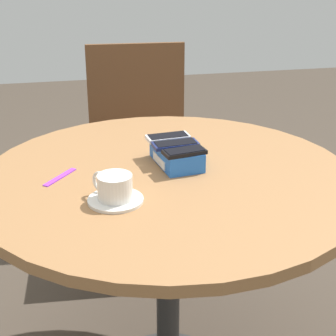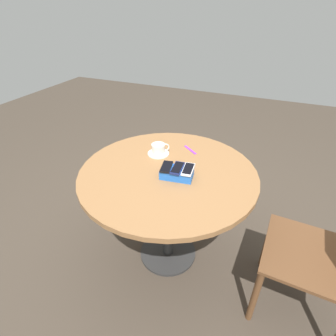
{
  "view_description": "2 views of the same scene",
  "coord_description": "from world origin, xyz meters",
  "px_view_note": "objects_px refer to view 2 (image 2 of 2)",
  "views": [
    {
      "loc": [
        1.38,
        -0.28,
        1.35
      ],
      "look_at": [
        0.0,
        0.0,
        0.74
      ],
      "focal_mm": 60.0,
      "sensor_mm": 36.0,
      "label": 1
    },
    {
      "loc": [
        -0.49,
        1.18,
        1.57
      ],
      "look_at": [
        0.0,
        0.0,
        0.74
      ],
      "focal_mm": 28.0,
      "sensor_mm": 36.0,
      "label": 2
    }
  ],
  "objects_px": {
    "phone_navy": "(177,168)",
    "chair_near_window": "(328,257)",
    "lanyard_strap": "(190,150)",
    "saucer": "(158,153)",
    "coffee_cup": "(159,148)",
    "round_table": "(168,185)",
    "phone_white": "(188,169)",
    "phone_black": "(166,167)",
    "phone_box": "(177,173)"
  },
  "relations": [
    {
      "from": "coffee_cup",
      "to": "phone_white",
      "type": "bearing_deg",
      "value": 144.47
    },
    {
      "from": "lanyard_strap",
      "to": "chair_near_window",
      "type": "height_order",
      "value": "chair_near_window"
    },
    {
      "from": "phone_navy",
      "to": "saucer",
      "type": "distance_m",
      "value": 0.29
    },
    {
      "from": "coffee_cup",
      "to": "round_table",
      "type": "bearing_deg",
      "value": 129.33
    },
    {
      "from": "lanyard_strap",
      "to": "chair_near_window",
      "type": "relative_size",
      "value": 0.15
    },
    {
      "from": "phone_box",
      "to": "coffee_cup",
      "type": "distance_m",
      "value": 0.29
    },
    {
      "from": "coffee_cup",
      "to": "chair_near_window",
      "type": "xyz_separation_m",
      "value": [
        -1.05,
        0.22,
        -0.3
      ]
    },
    {
      "from": "round_table",
      "to": "phone_white",
      "type": "height_order",
      "value": "phone_white"
    },
    {
      "from": "round_table",
      "to": "coffee_cup",
      "type": "distance_m",
      "value": 0.25
    },
    {
      "from": "phone_white",
      "to": "phone_black",
      "type": "relative_size",
      "value": 1.05
    },
    {
      "from": "phone_black",
      "to": "coffee_cup",
      "type": "distance_m",
      "value": 0.26
    },
    {
      "from": "phone_box",
      "to": "phone_navy",
      "type": "distance_m",
      "value": 0.03
    },
    {
      "from": "phone_black",
      "to": "coffee_cup",
      "type": "relative_size",
      "value": 1.2
    },
    {
      "from": "phone_white",
      "to": "round_table",
      "type": "bearing_deg",
      "value": -11.55
    },
    {
      "from": "coffee_cup",
      "to": "phone_black",
      "type": "bearing_deg",
      "value": 124.34
    },
    {
      "from": "coffee_cup",
      "to": "lanyard_strap",
      "type": "distance_m",
      "value": 0.22
    },
    {
      "from": "round_table",
      "to": "lanyard_strap",
      "type": "height_order",
      "value": "lanyard_strap"
    },
    {
      "from": "phone_white",
      "to": "phone_navy",
      "type": "relative_size",
      "value": 0.98
    },
    {
      "from": "phone_white",
      "to": "coffee_cup",
      "type": "distance_m",
      "value": 0.33
    },
    {
      "from": "phone_navy",
      "to": "phone_box",
      "type": "bearing_deg",
      "value": 54.08
    },
    {
      "from": "round_table",
      "to": "coffee_cup",
      "type": "xyz_separation_m",
      "value": [
        0.13,
        -0.16,
        0.14
      ]
    },
    {
      "from": "phone_box",
      "to": "phone_navy",
      "type": "relative_size",
      "value": 1.44
    },
    {
      "from": "saucer",
      "to": "chair_near_window",
      "type": "xyz_separation_m",
      "value": [
        -1.05,
        0.22,
        -0.26
      ]
    },
    {
      "from": "phone_white",
      "to": "coffee_cup",
      "type": "xyz_separation_m",
      "value": [
        0.26,
        -0.19,
        -0.02
      ]
    },
    {
      "from": "round_table",
      "to": "lanyard_strap",
      "type": "relative_size",
      "value": 8.09
    },
    {
      "from": "saucer",
      "to": "lanyard_strap",
      "type": "xyz_separation_m",
      "value": [
        -0.17,
        -0.13,
        -0.0
      ]
    },
    {
      "from": "phone_box",
      "to": "phone_navy",
      "type": "height_order",
      "value": "phone_navy"
    },
    {
      "from": "phone_navy",
      "to": "lanyard_strap",
      "type": "relative_size",
      "value": 1.03
    },
    {
      "from": "coffee_cup",
      "to": "chair_near_window",
      "type": "height_order",
      "value": "chair_near_window"
    },
    {
      "from": "round_table",
      "to": "chair_near_window",
      "type": "height_order",
      "value": "chair_near_window"
    },
    {
      "from": "phone_white",
      "to": "saucer",
      "type": "xyz_separation_m",
      "value": [
        0.27,
        -0.19,
        -0.06
      ]
    },
    {
      "from": "coffee_cup",
      "to": "lanyard_strap",
      "type": "relative_size",
      "value": 0.8
    },
    {
      "from": "saucer",
      "to": "chair_near_window",
      "type": "bearing_deg",
      "value": 168.08
    },
    {
      "from": "phone_white",
      "to": "phone_black",
      "type": "height_order",
      "value": "same"
    },
    {
      "from": "phone_navy",
      "to": "lanyard_strap",
      "type": "distance_m",
      "value": 0.33
    },
    {
      "from": "phone_white",
      "to": "phone_navy",
      "type": "xyz_separation_m",
      "value": [
        0.06,
        0.01,
        -0.0
      ]
    },
    {
      "from": "round_table",
      "to": "phone_white",
      "type": "distance_m",
      "value": 0.21
    },
    {
      "from": "phone_black",
      "to": "lanyard_strap",
      "type": "relative_size",
      "value": 0.97
    },
    {
      "from": "phone_white",
      "to": "lanyard_strap",
      "type": "height_order",
      "value": "phone_white"
    },
    {
      "from": "phone_navy",
      "to": "coffee_cup",
      "type": "xyz_separation_m",
      "value": [
        0.21,
        -0.2,
        -0.02
      ]
    },
    {
      "from": "coffee_cup",
      "to": "chair_near_window",
      "type": "distance_m",
      "value": 1.11
    },
    {
      "from": "lanyard_strap",
      "to": "chair_near_window",
      "type": "xyz_separation_m",
      "value": [
        -0.87,
        0.35,
        -0.26
      ]
    },
    {
      "from": "saucer",
      "to": "phone_navy",
      "type": "bearing_deg",
      "value": 136.42
    },
    {
      "from": "round_table",
      "to": "phone_box",
      "type": "bearing_deg",
      "value": 150.84
    },
    {
      "from": "round_table",
      "to": "phone_black",
      "type": "relative_size",
      "value": 8.38
    },
    {
      "from": "phone_white",
      "to": "phone_navy",
      "type": "bearing_deg",
      "value": 9.21
    },
    {
      "from": "phone_navy",
      "to": "chair_near_window",
      "type": "relative_size",
      "value": 0.15
    },
    {
      "from": "phone_box",
      "to": "coffee_cup",
      "type": "height_order",
      "value": "coffee_cup"
    },
    {
      "from": "phone_navy",
      "to": "lanyard_strap",
      "type": "xyz_separation_m",
      "value": [
        0.03,
        -0.33,
        -0.06
      ]
    },
    {
      "from": "lanyard_strap",
      "to": "saucer",
      "type": "bearing_deg",
      "value": 36.83
    }
  ]
}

